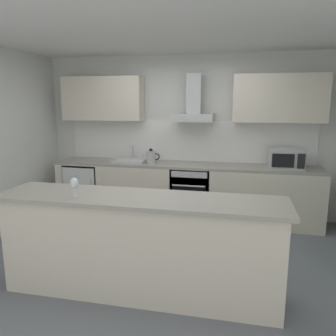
{
  "coord_description": "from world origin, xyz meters",
  "views": [
    {
      "loc": [
        0.87,
        -3.61,
        1.87
      ],
      "look_at": [
        -0.01,
        0.41,
        1.05
      ],
      "focal_mm": 35.94,
      "sensor_mm": 36.0,
      "label": 1
    }
  ],
  "objects": [
    {
      "name": "microwave",
      "position": [
        1.51,
        1.47,
        1.05
      ],
      "size": [
        0.5,
        0.38,
        0.3
      ],
      "color": "#B7BABC",
      "rests_on": "counter_back"
    },
    {
      "name": "counter_back",
      "position": [
        0.0,
        1.52,
        0.45
      ],
      "size": [
        4.16,
        0.6,
        0.9
      ],
      "color": "beige",
      "rests_on": "ground"
    },
    {
      "name": "wine_glass",
      "position": [
        -0.64,
        -0.82,
        1.11
      ],
      "size": [
        0.08,
        0.08,
        0.18
      ],
      "color": "silver",
      "rests_on": "counter_island"
    },
    {
      "name": "upper_cabinets",
      "position": [
        0.0,
        1.67,
        1.91
      ],
      "size": [
        4.11,
        0.32,
        0.7
      ],
      "color": "beige"
    },
    {
      "name": "range_hood",
      "position": [
        0.13,
        1.63,
        1.79
      ],
      "size": [
        0.62,
        0.45,
        0.72
      ],
      "color": "#B7BABC"
    },
    {
      "name": "kettle",
      "position": [
        -0.52,
        1.46,
        1.01
      ],
      "size": [
        0.29,
        0.15,
        0.24
      ],
      "color": "#B7BABC",
      "rests_on": "counter_back"
    },
    {
      "name": "counter_island",
      "position": [
        -0.04,
        -0.71,
        0.5
      ],
      "size": [
        2.75,
        0.64,
        0.99
      ],
      "color": "beige",
      "rests_on": "ground"
    },
    {
      "name": "refrigerator",
      "position": [
        -1.66,
        1.49,
        0.43
      ],
      "size": [
        0.58,
        0.6,
        0.85
      ],
      "color": "white",
      "rests_on": "ground"
    },
    {
      "name": "ground",
      "position": [
        0.0,
        0.0,
        -0.01
      ],
      "size": [
        5.73,
        4.68,
        0.02
      ],
      "primitive_type": "cube",
      "color": "slate"
    },
    {
      "name": "ceiling",
      "position": [
        0.0,
        0.0,
        2.61
      ],
      "size": [
        5.73,
        4.68,
        0.02
      ],
      "primitive_type": "cube",
      "color": "white"
    },
    {
      "name": "wall_back",
      "position": [
        0.0,
        1.9,
        1.3
      ],
      "size": [
        5.73,
        0.12,
        2.6
      ],
      "primitive_type": "cube",
      "color": "silver",
      "rests_on": "ground"
    },
    {
      "name": "backsplash_tile",
      "position": [
        0.0,
        1.83,
        1.23
      ],
      "size": [
        4.02,
        0.02,
        0.66
      ],
      "primitive_type": "cube",
      "color": "white"
    },
    {
      "name": "sink",
      "position": [
        -0.87,
        1.51,
        0.93
      ],
      "size": [
        0.5,
        0.4,
        0.26
      ],
      "color": "silver",
      "rests_on": "counter_back"
    },
    {
      "name": "oven",
      "position": [
        0.13,
        1.5,
        0.46
      ],
      "size": [
        0.6,
        0.62,
        0.8
      ],
      "color": "slate",
      "rests_on": "ground"
    }
  ]
}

